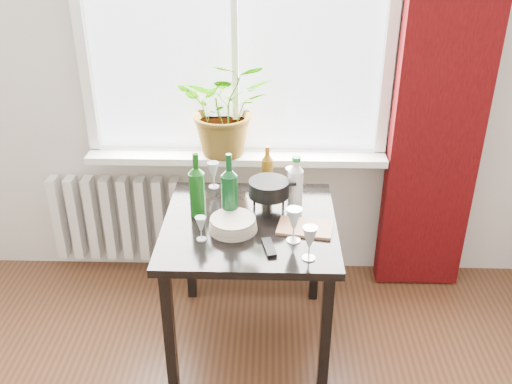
{
  "coord_description": "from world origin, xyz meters",
  "views": [
    {
      "loc": [
        0.2,
        -0.87,
        2.17
      ],
      "look_at": [
        0.13,
        1.55,
        0.91
      ],
      "focal_mm": 40.0,
      "sensor_mm": 36.0,
      "label": 1
    }
  ],
  "objects_px": {
    "radiator": "(118,218)",
    "fondue_pot": "(269,195)",
    "table": "(250,238)",
    "wineglass_back_left": "(213,175)",
    "wineglass_front_right": "(294,225)",
    "wineglass_far_right": "(309,243)",
    "bottle_amber": "(267,167)",
    "cutting_board": "(305,228)",
    "potted_plant": "(226,107)",
    "cleaning_bottle": "(296,181)",
    "tv_remote": "(269,247)",
    "wine_bottle_right": "(229,187)",
    "wine_bottle_left": "(197,184)",
    "wineglass_front_left": "(201,228)",
    "plate_stack": "(233,224)",
    "wineglass_back_center": "(292,182)"
  },
  "relations": [
    {
      "from": "cleaning_bottle",
      "to": "tv_remote",
      "type": "bearing_deg",
      "value": -107.09
    },
    {
      "from": "radiator",
      "to": "plate_stack",
      "type": "height_order",
      "value": "plate_stack"
    },
    {
      "from": "fondue_pot",
      "to": "potted_plant",
      "type": "bearing_deg",
      "value": 93.64
    },
    {
      "from": "wine_bottle_right",
      "to": "wineglass_far_right",
      "type": "xyz_separation_m",
      "value": [
        0.37,
        -0.34,
        -0.1
      ]
    },
    {
      "from": "radiator",
      "to": "tv_remote",
      "type": "distance_m",
      "value": 1.34
    },
    {
      "from": "radiator",
      "to": "plate_stack",
      "type": "relative_size",
      "value": 3.42
    },
    {
      "from": "bottle_amber",
      "to": "wineglass_back_left",
      "type": "distance_m",
      "value": 0.3
    },
    {
      "from": "table",
      "to": "wine_bottle_left",
      "type": "height_order",
      "value": "wine_bottle_left"
    },
    {
      "from": "wine_bottle_right",
      "to": "tv_remote",
      "type": "xyz_separation_m",
      "value": [
        0.2,
        -0.27,
        -0.17
      ]
    },
    {
      "from": "wine_bottle_left",
      "to": "cutting_board",
      "type": "xyz_separation_m",
      "value": [
        0.53,
        -0.13,
        -0.16
      ]
    },
    {
      "from": "bottle_amber",
      "to": "tv_remote",
      "type": "distance_m",
      "value": 0.62
    },
    {
      "from": "wineglass_far_right",
      "to": "plate_stack",
      "type": "height_order",
      "value": "wineglass_far_right"
    },
    {
      "from": "wineglass_far_right",
      "to": "plate_stack",
      "type": "relative_size",
      "value": 0.7
    },
    {
      "from": "cleaning_bottle",
      "to": "wineglass_back_left",
      "type": "relative_size",
      "value": 1.78
    },
    {
      "from": "table",
      "to": "wineglass_back_left",
      "type": "height_order",
      "value": "wineglass_back_left"
    },
    {
      "from": "radiator",
      "to": "wineglass_front_left",
      "type": "height_order",
      "value": "wineglass_front_left"
    },
    {
      "from": "radiator",
      "to": "fondue_pot",
      "type": "distance_m",
      "value": 1.15
    },
    {
      "from": "bottle_amber",
      "to": "wineglass_back_left",
      "type": "height_order",
      "value": "bottle_amber"
    },
    {
      "from": "radiator",
      "to": "tv_remote",
      "type": "bearing_deg",
      "value": -42.58
    },
    {
      "from": "wine_bottle_left",
      "to": "fondue_pot",
      "type": "relative_size",
      "value": 1.44
    },
    {
      "from": "radiator",
      "to": "cleaning_bottle",
      "type": "distance_m",
      "value": 1.27
    },
    {
      "from": "cleaning_bottle",
      "to": "wineglass_back_left",
      "type": "bearing_deg",
      "value": 157.07
    },
    {
      "from": "potted_plant",
      "to": "plate_stack",
      "type": "height_order",
      "value": "potted_plant"
    },
    {
      "from": "cleaning_bottle",
      "to": "wineglass_front_left",
      "type": "distance_m",
      "value": 0.58
    },
    {
      "from": "wineglass_front_right",
      "to": "cutting_board",
      "type": "bearing_deg",
      "value": 61.34
    },
    {
      "from": "cleaning_bottle",
      "to": "wineglass_front_right",
      "type": "xyz_separation_m",
      "value": [
        -0.02,
        -0.35,
        -0.05
      ]
    },
    {
      "from": "wine_bottle_left",
      "to": "fondue_pot",
      "type": "height_order",
      "value": "wine_bottle_left"
    },
    {
      "from": "wine_bottle_left",
      "to": "plate_stack",
      "type": "height_order",
      "value": "wine_bottle_left"
    },
    {
      "from": "wine_bottle_right",
      "to": "wineglass_far_right",
      "type": "distance_m",
      "value": 0.51
    },
    {
      "from": "radiator",
      "to": "cutting_board",
      "type": "bearing_deg",
      "value": -31.66
    },
    {
      "from": "table",
      "to": "wineglass_far_right",
      "type": "xyz_separation_m",
      "value": [
        0.27,
        -0.31,
        0.17
      ]
    },
    {
      "from": "bottle_amber",
      "to": "wineglass_back_center",
      "type": "relative_size",
      "value": 1.49
    },
    {
      "from": "table",
      "to": "bottle_amber",
      "type": "xyz_separation_m",
      "value": [
        0.08,
        0.37,
        0.22
      ]
    },
    {
      "from": "wineglass_back_left",
      "to": "wineglass_back_center",
      "type": "bearing_deg",
      "value": -12.16
    },
    {
      "from": "wine_bottle_right",
      "to": "bottle_amber",
      "type": "bearing_deg",
      "value": 61.83
    },
    {
      "from": "wineglass_back_left",
      "to": "tv_remote",
      "type": "xyz_separation_m",
      "value": [
        0.31,
        -0.61,
        -0.07
      ]
    },
    {
      "from": "radiator",
      "to": "fondue_pot",
      "type": "bearing_deg",
      "value": -27.8
    },
    {
      "from": "wineglass_back_center",
      "to": "tv_remote",
      "type": "distance_m",
      "value": 0.54
    },
    {
      "from": "bottle_amber",
      "to": "wineglass_front_left",
      "type": "distance_m",
      "value": 0.62
    },
    {
      "from": "wineglass_back_center",
      "to": "wineglass_back_left",
      "type": "height_order",
      "value": "wineglass_back_center"
    },
    {
      "from": "cleaning_bottle",
      "to": "tv_remote",
      "type": "relative_size",
      "value": 1.81
    },
    {
      "from": "table",
      "to": "bottle_amber",
      "type": "relative_size",
      "value": 3.39
    },
    {
      "from": "wineglass_front_right",
      "to": "wineglass_far_right",
      "type": "xyz_separation_m",
      "value": [
        0.06,
        -0.14,
        -0.01
      ]
    },
    {
      "from": "table",
      "to": "plate_stack",
      "type": "relative_size",
      "value": 3.63
    },
    {
      "from": "bottle_amber",
      "to": "wine_bottle_right",
      "type": "bearing_deg",
      "value": -118.17
    },
    {
      "from": "wineglass_far_right",
      "to": "fondue_pot",
      "type": "relative_size",
      "value": 0.7
    },
    {
      "from": "fondue_pot",
      "to": "wine_bottle_left",
      "type": "bearing_deg",
      "value": 166.95
    },
    {
      "from": "cutting_board",
      "to": "wineglass_front_right",
      "type": "bearing_deg",
      "value": -118.66
    },
    {
      "from": "plate_stack",
      "to": "tv_remote",
      "type": "bearing_deg",
      "value": -42.88
    },
    {
      "from": "radiator",
      "to": "wine_bottle_left",
      "type": "bearing_deg",
      "value": -43.76
    }
  ]
}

